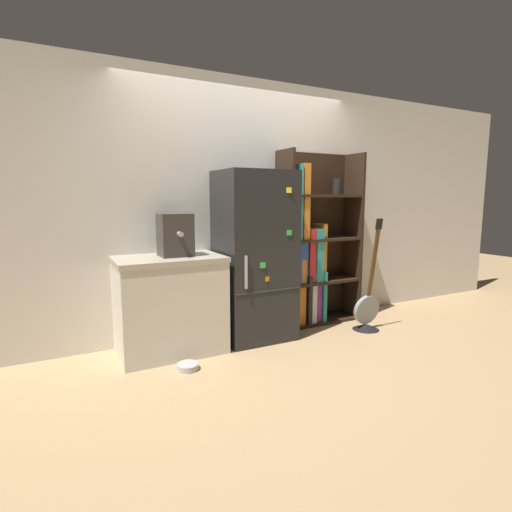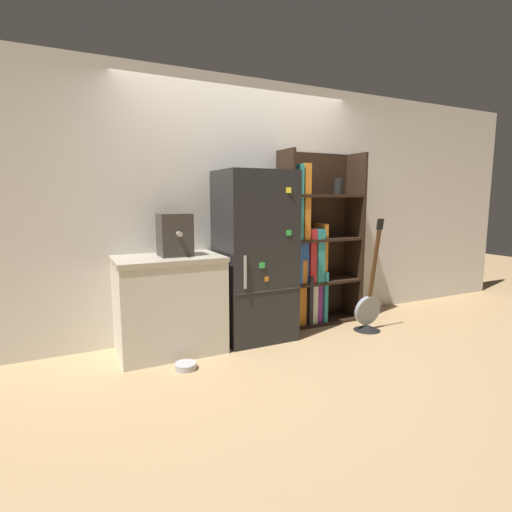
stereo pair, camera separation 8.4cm
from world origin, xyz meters
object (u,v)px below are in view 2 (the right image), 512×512
object	(u,v)px
bookshelf	(309,251)
espresso_machine	(175,235)
refrigerator	(255,256)
pet_bowl	(186,366)
guitar	(368,315)

from	to	relation	value
bookshelf	espresso_machine	bearing A→B (deg)	-174.76
refrigerator	pet_bowl	world-z (taller)	refrigerator
refrigerator	pet_bowl	size ratio (longest dim) A/B	9.13
bookshelf	espresso_machine	distance (m)	1.56
pet_bowl	guitar	bearing A→B (deg)	2.79
pet_bowl	refrigerator	bearing A→B (deg)	28.11
bookshelf	pet_bowl	distance (m)	1.87
refrigerator	espresso_machine	xyz separation A→B (m)	(-0.79, 0.01, 0.24)
bookshelf	espresso_machine	size ratio (longest dim) A/B	4.99
espresso_machine	guitar	xyz separation A→B (m)	(1.95, -0.36, -0.90)
espresso_machine	pet_bowl	size ratio (longest dim) A/B	2.09
espresso_machine	guitar	bearing A→B (deg)	-10.57
espresso_machine	refrigerator	bearing A→B (deg)	-0.62
bookshelf	pet_bowl	bearing A→B (deg)	-159.23
bookshelf	guitar	size ratio (longest dim) A/B	1.58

